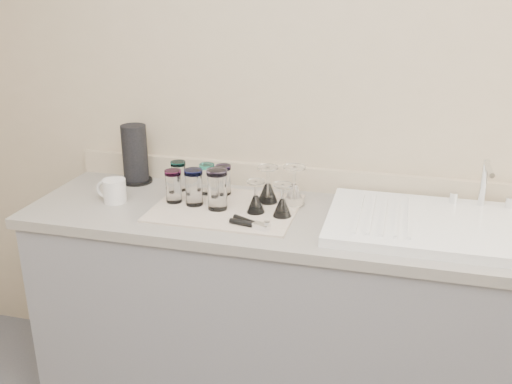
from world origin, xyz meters
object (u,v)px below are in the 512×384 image
(white_mug, at_px, (114,191))
(tumbler_cyan, at_px, (207,179))
(tumbler_blue, at_px, (194,187))
(tumbler_purple, at_px, (223,180))
(goblet_back_right, at_px, (294,191))
(can_opener, at_px, (250,223))
(goblet_back_left, at_px, (268,190))
(paper_towel_roll, at_px, (135,155))
(tumbler_teal, at_px, (179,176))
(goblet_front_right, at_px, (282,205))
(goblet_front_left, at_px, (256,202))
(sink_unit, at_px, (444,225))
(tumbler_lavender, at_px, (217,189))
(tumbler_magenta, at_px, (174,186))

(white_mug, bearing_deg, tumbler_cyan, 26.78)
(tumbler_blue, bearing_deg, tumbler_purple, 60.57)
(goblet_back_right, distance_m, can_opener, 0.28)
(tumbler_blue, xyz_separation_m, goblet_back_left, (0.27, 0.10, -0.02))
(paper_towel_roll, bearing_deg, tumbler_teal, -16.72)
(tumbler_blue, bearing_deg, tumbler_cyan, 86.86)
(goblet_back_right, bearing_deg, goblet_front_right, -97.09)
(tumbler_cyan, height_order, tumbler_blue, tumbler_blue)
(tumbler_purple, distance_m, white_mug, 0.44)
(goblet_back_left, height_order, goblet_back_right, goblet_back_right)
(goblet_front_left, bearing_deg, tumbler_purple, 139.45)
(tumbler_purple, relative_size, paper_towel_roll, 0.49)
(tumbler_teal, height_order, goblet_back_left, goblet_back_left)
(sink_unit, distance_m, paper_towel_roll, 1.31)
(tumbler_lavender, distance_m, white_mug, 0.43)
(tumbler_magenta, xyz_separation_m, tumbler_lavender, (0.19, -0.02, 0.01))
(sink_unit, xyz_separation_m, goblet_back_right, (-0.57, 0.10, 0.04))
(tumbler_lavender, bearing_deg, goblet_back_right, 25.10)
(tumbler_purple, relative_size, tumbler_lavender, 0.79)
(tumbler_lavender, height_order, goblet_front_right, tumbler_lavender)
(sink_unit, distance_m, tumbler_teal, 1.07)
(sink_unit, distance_m, tumbler_cyan, 0.94)
(tumbler_cyan, height_order, goblet_back_right, goblet_back_right)
(tumbler_magenta, distance_m, goblet_back_left, 0.37)
(can_opener, bearing_deg, goblet_back_left, 89.11)
(tumbler_teal, relative_size, tumbler_lavender, 0.78)
(tumbler_teal, distance_m, goblet_front_right, 0.51)
(tumbler_magenta, bearing_deg, tumbler_blue, -4.58)
(sink_unit, bearing_deg, paper_towel_roll, 171.31)
(goblet_back_left, distance_m, goblet_front_right, 0.15)
(goblet_back_right, bearing_deg, tumbler_magenta, -167.44)
(sink_unit, height_order, goblet_back_left, sink_unit)
(tumbler_cyan, relative_size, goblet_front_right, 0.99)
(tumbler_magenta, bearing_deg, paper_towel_roll, 142.34)
(tumbler_lavender, xyz_separation_m, goblet_front_left, (0.15, 0.00, -0.04))
(tumbler_lavender, bearing_deg, tumbler_blue, 170.18)
(goblet_front_left, bearing_deg, goblet_front_right, -6.00)
(goblet_front_right, xyz_separation_m, can_opener, (-0.09, -0.12, -0.03))
(sink_unit, xyz_separation_m, tumbler_magenta, (-1.03, -0.00, 0.06))
(tumbler_blue, relative_size, white_mug, 1.10)
(tumbler_cyan, distance_m, tumbler_purple, 0.07)
(tumbler_magenta, distance_m, tumbler_lavender, 0.19)
(can_opener, bearing_deg, tumbler_lavender, 142.21)
(goblet_back_left, height_order, paper_towel_roll, paper_towel_roll)
(tumbler_purple, xyz_separation_m, tumbler_magenta, (-0.17, -0.13, 0.00))
(tumbler_teal, xyz_separation_m, goblet_front_left, (0.37, -0.15, -0.02))
(tumbler_teal, distance_m, tumbler_purple, 0.20)
(tumbler_cyan, xyz_separation_m, tumbler_lavender, (0.09, -0.15, 0.02))
(tumbler_teal, distance_m, white_mug, 0.27)
(tumbler_cyan, xyz_separation_m, goblet_front_left, (0.25, -0.15, -0.02))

